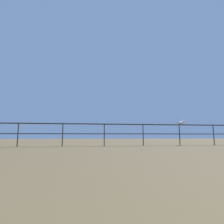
{
  "coord_description": "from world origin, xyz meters",
  "views": [
    {
      "loc": [
        -1.82,
        1.53,
        0.47
      ],
      "look_at": [
        -0.66,
        9.23,
        1.54
      ],
      "focal_mm": 27.82,
      "sensor_mm": 36.0,
      "label": 1
    }
  ],
  "objects": [
    {
      "name": "seagull_on_rail",
      "position": [
        2.99,
        9.72,
        1.14
      ],
      "size": [
        0.45,
        0.26,
        0.22
      ],
      "color": "silver",
      "rests_on": "pier_railing"
    },
    {
      "name": "pier_railing",
      "position": [
        -0.0,
        9.73,
        0.77
      ],
      "size": [
        21.02,
        0.05,
        1.04
      ],
      "color": "#2E291A",
      "rests_on": "ground_plane"
    }
  ]
}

